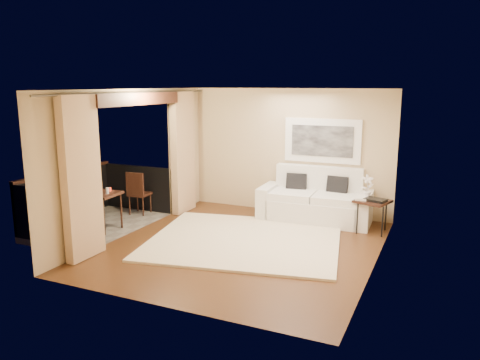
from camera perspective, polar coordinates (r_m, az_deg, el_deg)
The scene contains 18 objects.
floor at distance 8.28m, azimuth 0.31°, elevation -8.04°, with size 5.00×5.00×0.00m, color #533118.
room_shell at distance 8.88m, azimuth -12.51°, elevation 9.63°, with size 5.00×6.40×5.00m.
balcony at distance 9.97m, azimuth -17.37°, elevation -4.09°, with size 1.81×2.60×1.17m.
curtains at distance 8.99m, azimuth -12.08°, elevation 2.07°, with size 0.16×4.80×2.64m.
artwork at distance 9.97m, azimuth 9.99°, elevation 4.73°, with size 1.62×0.07×0.92m.
rug at distance 8.51m, azimuth 0.57°, elevation -7.34°, with size 3.34×2.91×0.04m, color #F0E2C1.
sofa at distance 9.85m, azimuth 9.19°, elevation -2.64°, with size 2.31×1.07×1.09m.
side_table at distance 9.22m, azimuth 15.85°, elevation -2.74°, with size 0.72×0.72×0.63m.
tray at distance 9.15m, azimuth 16.18°, elevation -2.34°, with size 0.38×0.28×0.05m, color black.
orchid at distance 9.34m, azimuth 15.29°, elevation -0.73°, with size 0.24×0.16×0.46m, color white.
bistro_table at distance 9.38m, azimuth -16.55°, elevation -2.00°, with size 0.66×0.66×0.74m.
balcony_chair_far at distance 10.30m, azimuth -12.42°, elevation -1.21°, with size 0.45×0.45×0.94m.
balcony_chair_near at distance 9.33m, azimuth -21.70°, elevation -2.55°, with size 0.53×0.54×1.09m.
ice_bucket at distance 9.56m, azimuth -16.90°, elevation -0.64°, with size 0.18×0.18×0.20m, color silver.
candle at distance 9.45m, azimuth -15.60°, elevation -1.11°, with size 0.06×0.06×0.07m, color red.
vase at distance 9.23m, azimuth -17.30°, elevation -1.16°, with size 0.04×0.04×0.18m, color white.
glass_a at distance 9.19m, azimuth -16.61°, elevation -1.37°, with size 0.06×0.06×0.12m, color silver.
glass_b at distance 9.24m, azimuth -15.88°, elevation -1.25°, with size 0.06×0.06×0.12m, color silver.
Camera 1 is at (3.16, -7.13, 2.79)m, focal length 35.00 mm.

